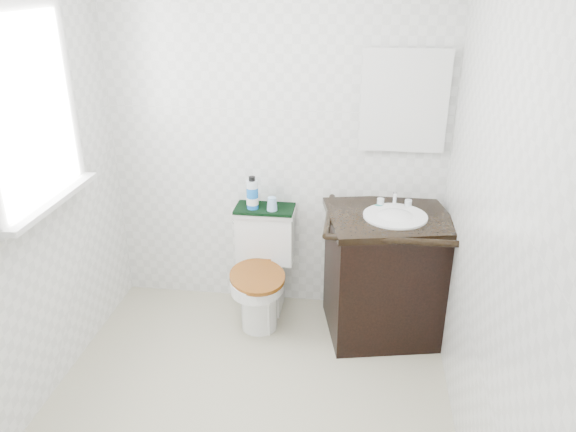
% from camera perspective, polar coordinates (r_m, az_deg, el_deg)
% --- Properties ---
extents(floor, '(2.40, 2.40, 0.00)m').
position_cam_1_polar(floor, '(3.17, -4.52, -19.63)').
color(floor, '#B5AF92').
rests_on(floor, ground).
extents(wall_back, '(2.40, 0.00, 2.40)m').
position_cam_1_polar(wall_back, '(3.62, -1.25, 8.13)').
color(wall_back, silver).
rests_on(wall_back, ground).
extents(wall_front, '(2.40, 0.00, 2.40)m').
position_cam_1_polar(wall_front, '(1.52, -15.63, -16.87)').
color(wall_front, silver).
rests_on(wall_front, ground).
extents(wall_left, '(0.00, 2.40, 2.40)m').
position_cam_1_polar(wall_left, '(2.94, -26.80, 1.81)').
color(wall_left, silver).
rests_on(wall_left, ground).
extents(wall_right, '(0.00, 2.40, 2.40)m').
position_cam_1_polar(wall_right, '(2.51, 19.91, -0.52)').
color(wall_right, silver).
rests_on(wall_right, ground).
extents(window, '(0.02, 0.70, 0.90)m').
position_cam_1_polar(window, '(3.03, -25.01, 9.71)').
color(window, white).
rests_on(window, wall_left).
extents(mirror, '(0.50, 0.02, 0.60)m').
position_cam_1_polar(mirror, '(3.51, 11.74, 11.35)').
color(mirror, silver).
rests_on(mirror, wall_back).
extents(toilet, '(0.44, 0.65, 0.73)m').
position_cam_1_polar(toilet, '(3.76, -2.59, -5.77)').
color(toilet, white).
rests_on(toilet, floor).
extents(vanity, '(0.85, 0.76, 0.92)m').
position_cam_1_polar(vanity, '(3.60, 9.89, -5.53)').
color(vanity, black).
rests_on(vanity, floor).
extents(trash_bin, '(0.20, 0.17, 0.27)m').
position_cam_1_polar(trash_bin, '(3.71, -2.82, -9.59)').
color(trash_bin, white).
rests_on(trash_bin, floor).
extents(towel, '(0.39, 0.22, 0.02)m').
position_cam_1_polar(towel, '(3.68, -2.39, 0.76)').
color(towel, black).
rests_on(towel, toilet).
extents(mouthwash_bottle, '(0.08, 0.08, 0.22)m').
position_cam_1_polar(mouthwash_bottle, '(3.63, -3.65, 2.25)').
color(mouthwash_bottle, blue).
rests_on(mouthwash_bottle, towel).
extents(cup, '(0.07, 0.07, 0.09)m').
position_cam_1_polar(cup, '(3.61, -1.63, 1.25)').
color(cup, '#83ACD6').
rests_on(cup, towel).
extents(soap_bar, '(0.07, 0.04, 0.02)m').
position_cam_1_polar(soap_bar, '(3.53, 9.20, 1.05)').
color(soap_bar, '#18776A').
rests_on(soap_bar, vanity).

